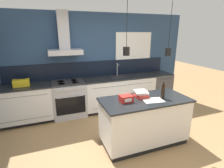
# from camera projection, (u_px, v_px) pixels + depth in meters

# --- Properties ---
(ground_plane) EXTENTS (16.00, 16.00, 0.00)m
(ground_plane) POSITION_uv_depth(u_px,v_px,m) (120.00, 146.00, 3.34)
(ground_plane) COLOR #A87F51
(ground_plane) RESTS_ON ground
(wall_back) EXTENTS (5.60, 2.14, 2.60)m
(wall_back) POSITION_uv_depth(u_px,v_px,m) (91.00, 61.00, 4.74)
(wall_back) COLOR navy
(wall_back) RESTS_ON ground_plane
(counter_run_left) EXTENTS (1.26, 0.64, 0.91)m
(counter_run_left) POSITION_uv_depth(u_px,v_px,m) (25.00, 104.00, 4.14)
(counter_run_left) COLOR black
(counter_run_left) RESTS_ON ground_plane
(counter_run_sink) EXTENTS (2.01, 0.64, 1.26)m
(counter_run_sink) POSITION_uv_depth(u_px,v_px,m) (119.00, 92.00, 4.96)
(counter_run_sink) COLOR black
(counter_run_sink) RESTS_ON ground_plane
(oven_range) EXTENTS (0.81, 0.66, 0.91)m
(oven_range) POSITION_uv_depth(u_px,v_px,m) (69.00, 99.00, 4.48)
(oven_range) COLOR #B5B5BA
(oven_range) RESTS_ON ground_plane
(dishwasher) EXTENTS (0.62, 0.65, 0.91)m
(dishwasher) POSITION_uv_depth(u_px,v_px,m) (158.00, 87.00, 5.40)
(dishwasher) COLOR #4C4C51
(dishwasher) RESTS_ON ground_plane
(kitchen_island) EXTENTS (1.67, 0.79, 0.91)m
(kitchen_island) POSITION_uv_depth(u_px,v_px,m) (144.00, 121.00, 3.37)
(kitchen_island) COLOR black
(kitchen_island) RESTS_ON ground_plane
(bottle_on_island) EXTENTS (0.07, 0.07, 0.33)m
(bottle_on_island) POSITION_uv_depth(u_px,v_px,m) (163.00, 91.00, 3.24)
(bottle_on_island) COLOR black
(bottle_on_island) RESTS_ON kitchen_island
(book_stack) EXTENTS (0.28, 0.32, 0.12)m
(book_stack) POSITION_uv_depth(u_px,v_px,m) (141.00, 94.00, 3.33)
(book_stack) COLOR #B2332D
(book_stack) RESTS_ON kitchen_island
(red_supply_box) EXTENTS (0.22, 0.19, 0.12)m
(red_supply_box) POSITION_uv_depth(u_px,v_px,m) (126.00, 98.00, 3.11)
(red_supply_box) COLOR red
(red_supply_box) RESTS_ON kitchen_island
(paper_pile) EXTENTS (0.39, 0.30, 0.01)m
(paper_pile) POSITION_uv_depth(u_px,v_px,m) (153.00, 100.00, 3.17)
(paper_pile) COLOR silver
(paper_pile) RESTS_ON kitchen_island
(yellow_toolbox) EXTENTS (0.34, 0.18, 0.19)m
(yellow_toolbox) POSITION_uv_depth(u_px,v_px,m) (21.00, 83.00, 3.99)
(yellow_toolbox) COLOR gold
(yellow_toolbox) RESTS_ON counter_run_left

